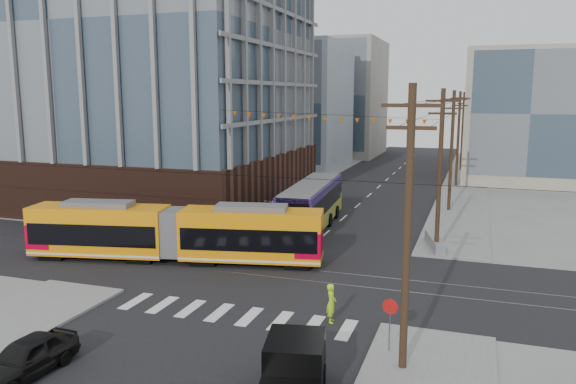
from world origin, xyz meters
name	(u,v)px	position (x,y,z in m)	size (l,w,h in m)	color
ground	(257,294)	(0.00, 0.00, 0.00)	(160.00, 160.00, 0.00)	slate
office_building	(138,57)	(-22.00, 23.00, 14.30)	(30.00, 25.00, 28.60)	#381E16
bg_bldg_nw_near	(282,106)	(-17.00, 52.00, 9.00)	(18.00, 16.00, 18.00)	#8C99A5
bg_bldg_ne_near	(525,116)	(16.00, 48.00, 8.00)	(14.00, 14.00, 16.00)	gray
bg_bldg_nw_far	(335,98)	(-14.00, 72.00, 10.00)	(16.00, 18.00, 20.00)	gray
bg_bldg_ne_far	(530,118)	(18.00, 68.00, 7.00)	(16.00, 16.00, 14.00)	#8C99A5
utility_pole_near	(407,233)	(8.50, -6.00, 5.50)	(0.30, 0.30, 11.00)	black
utility_pole_far	(462,132)	(8.50, 56.00, 5.50)	(0.30, 0.30, 11.00)	black
streetcar	(174,233)	(-7.36, 4.08, 1.83)	(18.98, 2.67, 3.66)	orange
city_bus	(312,205)	(-1.70, 16.00, 1.85)	(2.82, 13.03, 3.69)	#291951
black_sedan	(26,357)	(-5.01, -11.05, 0.74)	(1.74, 4.33, 1.47)	black
parked_car_silver	(255,220)	(-5.61, 13.46, 0.83)	(1.76, 5.04, 1.66)	#939497
parked_car_white	(286,204)	(-5.53, 20.84, 0.72)	(2.03, 5.00, 1.45)	silver
parked_car_grey	(294,204)	(-5.07, 21.69, 0.59)	(1.97, 4.28, 1.19)	#5C5C60
pedestrian	(331,303)	(4.69, -2.32, 0.94)	(0.69, 0.45, 1.88)	#B5EE20
stop_sign	(390,328)	(7.79, -4.77, 1.12)	(0.68, 0.68, 2.24)	red
jersey_barrier	(435,243)	(8.30, 12.33, 0.44)	(0.99, 4.40, 0.88)	gray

